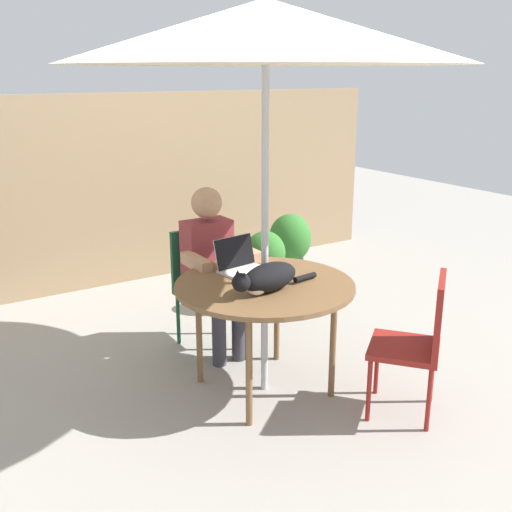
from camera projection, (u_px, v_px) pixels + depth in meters
The scene contains 11 objects.
ground_plane at pixel (264, 388), 3.99m from camera, with size 14.00×14.00×0.00m, color gray.
fence_back at pixel (118, 191), 5.77m from camera, with size 5.86×0.08×1.80m, color #937756.
patio_table at pixel (265, 291), 3.79m from camera, with size 1.12×1.12×0.73m.
patio_umbrella at pixel (266, 32), 3.35m from camera, with size 2.32×2.32×2.37m.
chair_occupied at pixel (202, 279), 4.52m from camera, with size 0.40×0.40×0.88m.
chair_empty at pixel (420, 336), 3.55m from camera, with size 0.56×0.56×0.88m.
person_seated at pixel (212, 263), 4.34m from camera, with size 0.48×0.48×1.22m.
laptop at pixel (239, 261), 4.00m from camera, with size 0.33×0.29×0.21m.
cat at pixel (267, 278), 3.61m from camera, with size 0.65×0.26×0.17m.
potted_plant_near_fence at pixel (290, 245), 5.79m from camera, with size 0.40×0.40×0.71m.
potted_plant_by_chair at pixel (265, 267), 5.23m from camera, with size 0.35×0.35×0.69m.
Camera 1 is at (-1.97, -2.97, 1.99)m, focal length 42.72 mm.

